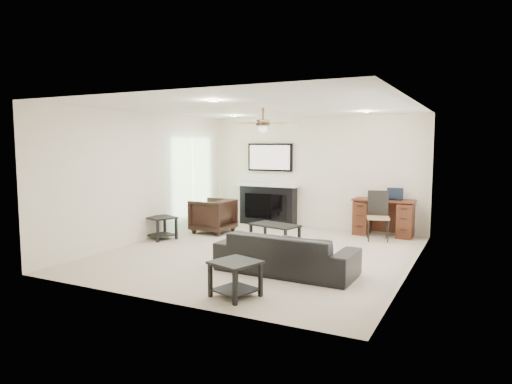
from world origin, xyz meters
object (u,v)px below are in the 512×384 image
coffee_table (275,235)px  armchair (213,216)px  sofa (286,253)px  desk (384,217)px  fireplace_unit (268,184)px

coffee_table → armchair: bearing=176.5°
sofa → desk: desk is taller
coffee_table → fireplace_unit: fireplace_unit is taller
sofa → fireplace_unit: size_ratio=1.07×
fireplace_unit → desk: size_ratio=1.57×
coffee_table → fireplace_unit: size_ratio=0.47×
armchair → desk: bearing=112.9°
desk → coffee_table: bearing=-131.3°
armchair → fireplace_unit: 1.63m
sofa → armchair: armchair is taller
desk → sofa: bearing=-101.9°
armchair → fireplace_unit: fireplace_unit is taller
armchair → desk: 3.58m
armchair → fireplace_unit: (0.65, 1.37, 0.59)m
coffee_table → fireplace_unit: (-1.05, 1.92, 0.75)m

